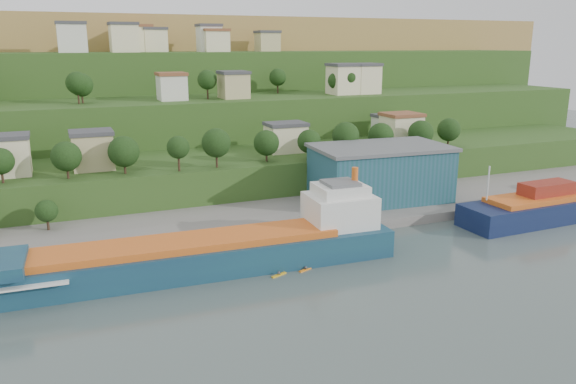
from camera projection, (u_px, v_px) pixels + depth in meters
ground at (284, 278)px, 93.05m from camera, size 500.00×500.00×0.00m
quay at (320, 217)px, 125.47m from camera, size 220.00×26.00×4.00m
hillside at (138, 133)px, 243.68m from camera, size 360.00×210.51×96.00m
cargo_ship_near at (213, 254)px, 95.75m from camera, size 69.16×13.90×17.67m
warehouse at (380, 172)px, 131.43m from camera, size 32.18×21.00×12.80m
dinghy at (13, 259)px, 96.85m from camera, size 4.30×1.63×0.86m
kayak_orange at (306, 269)px, 96.06m from camera, size 2.86×1.54×0.72m
kayak_yellow at (279, 274)px, 93.84m from camera, size 2.99×1.60×0.75m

